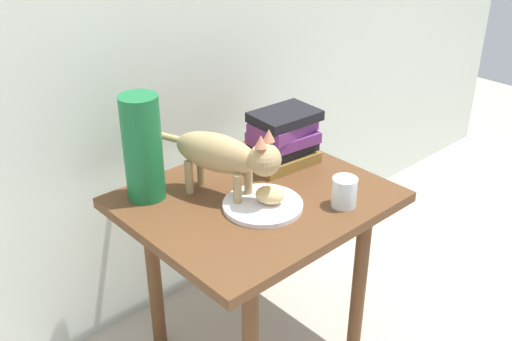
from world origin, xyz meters
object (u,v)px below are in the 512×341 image
plate (263,205)px  side_table (256,220)px  book_stack (284,138)px  candle_jar (344,194)px  green_vase (143,148)px  cat (225,155)px  bread_roll (270,195)px

plate → side_table: bearing=63.4°
book_stack → candle_jar: 0.31m
green_vase → candle_jar: green_vase is taller
side_table → candle_jar: (0.14, -0.20, 0.12)m
cat → candle_jar: cat is taller
cat → bread_roll: bearing=-67.9°
bread_roll → candle_jar: candle_jar is taller
bread_roll → candle_jar: bearing=-39.5°
book_stack → green_vase: 0.45m
green_vase → cat: bearing=-43.3°
side_table → plate: (-0.03, -0.06, 0.09)m
green_vase → book_stack: bearing=-14.3°
bread_roll → cat: bearing=112.1°
book_stack → candle_jar: (-0.06, -0.30, -0.05)m
bread_roll → green_vase: size_ratio=0.26×
side_table → book_stack: 0.28m
plate → candle_jar: 0.23m
plate → green_vase: 0.36m
book_stack → cat: bearing=-170.7°
bread_roll → book_stack: bearing=37.6°
side_table → candle_jar: 0.28m
side_table → cat: cat is taller
book_stack → plate: bearing=-146.2°
cat → book_stack: bearing=9.3°
side_table → cat: bearing=143.2°
book_stack → candle_jar: bearing=-101.4°
plate → candle_jar: size_ratio=2.61×
plate → cat: size_ratio=0.48×
bread_roll → cat: 0.16m
side_table → green_vase: 0.39m
candle_jar → side_table: bearing=124.7°
plate → cat: cat is taller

